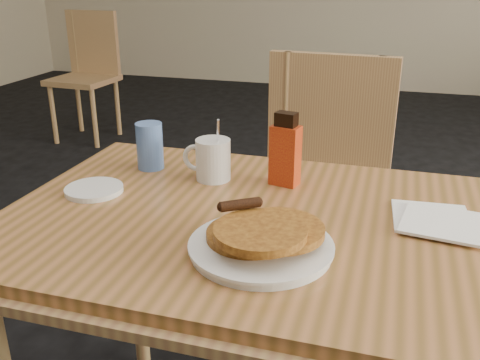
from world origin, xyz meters
name	(u,v)px	position (x,y,z in m)	size (l,w,h in m)	color
main_table	(267,237)	(0.02, 0.05, 0.71)	(1.15, 0.78, 0.75)	#A5673A
chair_main_far	(323,174)	(0.04, 0.78, 0.58)	(0.47, 0.47, 0.97)	#A8844F
chair_wall_extra	(88,64)	(-1.99, 2.63, 0.56)	(0.45, 0.45, 0.94)	#A8844F
pancake_plate	(262,240)	(0.04, -0.09, 0.77)	(0.26, 0.26, 0.08)	white
coffee_mug	(212,159)	(-0.16, 0.22, 0.80)	(0.12, 0.08, 0.16)	white
syrup_bottle	(285,152)	(0.01, 0.24, 0.83)	(0.07, 0.06, 0.17)	maroon
napkin_stack	(437,221)	(0.35, 0.12, 0.76)	(0.19, 0.20, 0.01)	white
blue_tumbler	(150,146)	(-0.34, 0.25, 0.81)	(0.07, 0.07, 0.12)	#5176BD
side_saucer	(94,189)	(-0.40, 0.07, 0.76)	(0.13, 0.13, 0.01)	white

